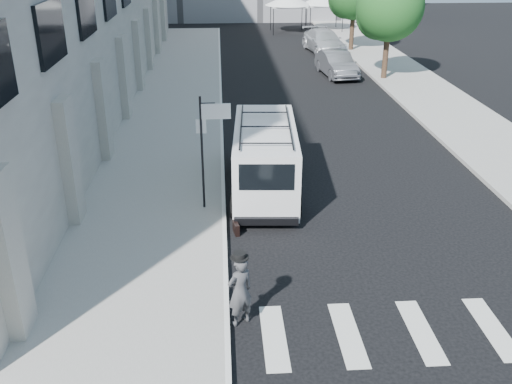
{
  "coord_description": "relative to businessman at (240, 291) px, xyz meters",
  "views": [
    {
      "loc": [
        -2.01,
        -12.77,
        7.88
      ],
      "look_at": [
        -1.09,
        1.68,
        1.3
      ],
      "focal_mm": 40.0,
      "sensor_mm": 36.0,
      "label": 1
    }
  ],
  "objects": [
    {
      "name": "parked_car_c",
      "position": [
        7.26,
        31.28,
        -0.05
      ],
      "size": [
        2.88,
        5.64,
        1.57
      ],
      "primitive_type": "imported",
      "rotation": [
        0.0,
        0.0,
        0.13
      ],
      "color": "#B3B5BB",
      "rests_on": "ground"
    },
    {
      "name": "sign_pole",
      "position": [
        -0.66,
        5.66,
        1.81
      ],
      "size": [
        1.03,
        0.07,
        3.5
      ],
      "color": "black",
      "rests_on": "sidewalk_left"
    },
    {
      "name": "sidewalk_right",
      "position": [
        10.7,
        22.46,
        -0.76
      ],
      "size": [
        4.0,
        56.0,
        0.15
      ],
      "primitive_type": "cube",
      "color": "gray",
      "rests_on": "ground"
    },
    {
      "name": "parked_car_a",
      "position": [
        7.0,
        23.75,
        -0.15
      ],
      "size": [
        1.87,
        4.12,
        1.37
      ],
      "primitive_type": "imported",
      "rotation": [
        0.0,
        0.0,
        0.06
      ],
      "color": "#ACAEB4",
      "rests_on": "ground"
    },
    {
      "name": "parked_car_b",
      "position": [
        6.7,
        23.72,
        -0.11
      ],
      "size": [
        2.01,
        4.55,
        1.45
      ],
      "primitive_type": "imported",
      "rotation": [
        0.0,
        0.0,
        0.11
      ],
      "color": "#54555B",
      "rests_on": "ground"
    },
    {
      "name": "sidewalk_left",
      "position": [
        -2.55,
        18.46,
        -0.76
      ],
      "size": [
        4.5,
        48.0,
        0.15
      ],
      "primitive_type": "cube",
      "color": "gray",
      "rests_on": "ground"
    },
    {
      "name": "suitcase",
      "position": [
        1.84,
        4.96,
        -0.5
      ],
      "size": [
        0.4,
        0.52,
        1.27
      ],
      "rotation": [
        0.0,
        0.0,
        -0.29
      ],
      "color": "black",
      "rests_on": "ground"
    },
    {
      "name": "cargo_van",
      "position": [
        1.1,
        7.16,
        0.33
      ],
      "size": [
        2.4,
        6.09,
        2.26
      ],
      "rotation": [
        0.0,
        0.0,
        -0.06
      ],
      "color": "silver",
      "rests_on": "ground"
    },
    {
      "name": "ground",
      "position": [
        1.7,
        2.46,
        -0.84
      ],
      "size": [
        120.0,
        120.0,
        0.0
      ],
      "primitive_type": "plane",
      "color": "black",
      "rests_on": "ground"
    },
    {
      "name": "businessman",
      "position": [
        0.0,
        0.0,
        0.0
      ],
      "size": [
        0.73,
        0.66,
        1.68
      ],
      "primitive_type": "imported",
      "rotation": [
        0.0,
        0.0,
        3.68
      ],
      "color": "#3B3B3D",
      "rests_on": "ground"
    },
    {
      "name": "briefcase",
      "position": [
        0.04,
        4.15,
        -0.67
      ],
      "size": [
        0.19,
        0.45,
        0.34
      ],
      "primitive_type": "cube",
      "rotation": [
        0.0,
        0.0,
        0.17
      ],
      "color": "black",
      "rests_on": "ground"
    },
    {
      "name": "tree_near",
      "position": [
        9.2,
        22.61,
        3.14
      ],
      "size": [
        3.8,
        3.83,
        6.03
      ],
      "color": "black",
      "rests_on": "ground"
    },
    {
      "name": "tent_left",
      "position": [
        5.7,
        40.46,
        1.87
      ],
      "size": [
        4.0,
        4.0,
        3.2
      ],
      "color": "black",
      "rests_on": "ground"
    }
  ]
}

